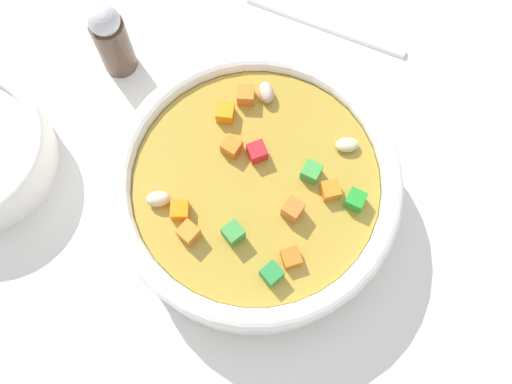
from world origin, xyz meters
TOP-DOWN VIEW (x-y plane):
  - ground_plane at (0.00, 0.00)cm, footprint 140.00×140.00cm
  - soup_bowl_main at (-0.00, -0.00)cm, footprint 20.72×20.72cm
  - spoon at (16.63, -6.66)cm, footprint 16.40×18.99cm
  - pepper_shaker at (15.13, 7.25)cm, footprint 2.76×2.76cm

SIDE VIEW (x-z plane):
  - ground_plane at x=0.00cm, z-range -2.00..0.00cm
  - spoon at x=16.63cm, z-range -0.02..0.86cm
  - soup_bowl_main at x=0.00cm, z-range -0.09..6.30cm
  - pepper_shaker at x=15.13cm, z-range -0.03..7.57cm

